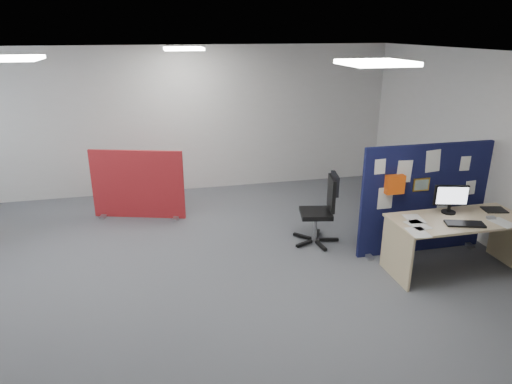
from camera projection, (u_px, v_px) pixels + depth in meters
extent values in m
plane|color=#54565C|center=(171.00, 284.00, 5.63)|extent=(9.00, 9.00, 0.00)
cube|color=white|center=(154.00, 56.00, 4.72)|extent=(9.00, 7.00, 0.02)
cube|color=silver|center=(156.00, 122.00, 8.38)|extent=(9.00, 0.02, 2.70)
cube|color=silver|center=(503.00, 156.00, 6.13)|extent=(0.02, 7.00, 2.70)
cube|color=white|center=(376.00, 63.00, 4.24)|extent=(0.60, 0.60, 0.04)
cube|color=white|center=(10.00, 58.00, 4.86)|extent=(0.60, 0.60, 0.04)
cube|color=white|center=(183.00, 49.00, 7.12)|extent=(0.60, 0.60, 0.04)
cube|color=#0E1436|center=(424.00, 199.00, 6.23)|extent=(1.87, 0.06, 1.55)
cube|color=#939397|center=(367.00, 254.00, 6.32)|extent=(0.08, 0.30, 0.04)
cube|color=#939397|center=(466.00, 243.00, 6.65)|extent=(0.08, 0.30, 0.04)
cube|color=white|center=(380.00, 167.00, 5.87)|extent=(0.15, 0.01, 0.20)
cube|color=white|center=(404.00, 171.00, 5.97)|extent=(0.21, 0.01, 0.30)
cube|color=white|center=(433.00, 161.00, 6.02)|extent=(0.21, 0.01, 0.30)
cube|color=white|center=(465.00, 164.00, 6.15)|extent=(0.15, 0.01, 0.20)
cube|color=white|center=(385.00, 198.00, 6.04)|extent=(0.21, 0.01, 0.30)
cube|color=white|center=(444.00, 200.00, 6.27)|extent=(0.21, 0.01, 0.30)
cube|color=white|center=(470.00, 188.00, 6.30)|extent=(0.15, 0.01, 0.20)
cube|color=gold|center=(421.00, 185.00, 6.10)|extent=(0.24, 0.01, 0.18)
cube|color=#FA570F|center=(395.00, 184.00, 5.95)|extent=(0.25, 0.10, 0.25)
cube|color=#CCBA82|center=(459.00, 220.00, 5.70)|extent=(1.70, 0.76, 0.03)
cube|color=#CCBA82|center=(396.00, 253.00, 5.65)|extent=(0.03, 0.70, 0.70)
cube|color=#CCBA82|center=(509.00, 240.00, 6.00)|extent=(0.03, 0.70, 0.70)
cube|color=#CCBA82|center=(440.00, 221.00, 6.08)|extent=(1.53, 0.02, 0.30)
cylinder|color=black|center=(448.00, 212.00, 5.87)|extent=(0.18, 0.18, 0.02)
cube|color=black|center=(449.00, 208.00, 5.85)|extent=(0.04, 0.03, 0.09)
cube|color=black|center=(451.00, 195.00, 5.79)|extent=(0.42, 0.14, 0.27)
cube|color=silver|center=(452.00, 196.00, 5.78)|extent=(0.38, 0.10, 0.23)
cube|color=black|center=(465.00, 224.00, 5.51)|extent=(0.48, 0.31, 0.02)
cube|color=#939397|center=(491.00, 218.00, 5.69)|extent=(0.11, 0.07, 0.03)
cube|color=black|center=(494.00, 210.00, 5.95)|extent=(0.32, 0.28, 0.01)
cube|color=maroon|center=(138.00, 184.00, 7.43)|extent=(1.47, 0.50, 1.15)
cube|color=#939397|center=(102.00, 219.00, 7.49)|extent=(0.08, 0.30, 0.04)
cube|color=#939397|center=(178.00, 213.00, 7.75)|extent=(0.08, 0.30, 0.04)
cube|color=black|center=(329.00, 240.00, 6.72)|extent=(0.29, 0.11, 0.04)
cube|color=black|center=(317.00, 234.00, 6.90)|extent=(0.18, 0.27, 0.04)
cube|color=black|center=(302.00, 236.00, 6.82)|extent=(0.23, 0.24, 0.04)
cube|color=black|center=(304.00, 243.00, 6.59)|extent=(0.28, 0.16, 0.04)
cube|color=black|center=(321.00, 246.00, 6.53)|extent=(0.08, 0.29, 0.04)
cylinder|color=#939397|center=(315.00, 227.00, 6.64)|extent=(0.06, 0.06, 0.40)
cube|color=black|center=(316.00, 213.00, 6.57)|extent=(0.52, 0.52, 0.07)
cube|color=black|center=(331.00, 193.00, 6.47)|extent=(0.13, 0.40, 0.48)
cube|color=black|center=(335.00, 184.00, 6.42)|extent=(0.13, 0.37, 0.29)
cube|color=white|center=(418.00, 225.00, 5.51)|extent=(0.25, 0.33, 0.00)
cube|color=white|center=(414.00, 219.00, 5.69)|extent=(0.25, 0.32, 0.00)
cube|color=white|center=(503.00, 223.00, 5.58)|extent=(0.25, 0.33, 0.00)
cube|color=white|center=(418.00, 232.00, 5.31)|extent=(0.23, 0.32, 0.00)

